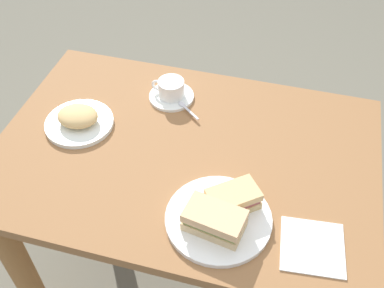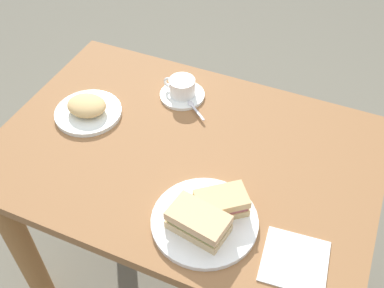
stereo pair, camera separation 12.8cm
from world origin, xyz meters
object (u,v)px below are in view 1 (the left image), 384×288
object	(u,v)px
side_plate	(79,123)
sandwich_front	(215,220)
sandwich_back	(233,199)
coffee_saucer	(172,96)
dining_table	(185,187)
coffee_cup	(171,88)
sandwich_plate	(218,219)
spoon	(185,107)
napkin	(312,247)

from	to	relation	value
side_plate	sandwich_front	bearing A→B (deg)	151.60
sandwich_front	sandwich_back	size ratio (longest dim) A/B	1.06
coffee_saucer	side_plate	distance (m)	0.30
dining_table	coffee_cup	world-z (taller)	coffee_cup
sandwich_front	coffee_cup	distance (m)	0.52
sandwich_front	coffee_cup	bearing A→B (deg)	-61.22
sandwich_plate	coffee_saucer	world-z (taller)	sandwich_plate
sandwich_back	spoon	bearing A→B (deg)	-56.66
dining_table	coffee_cup	bearing A→B (deg)	-63.98
sandwich_plate	coffee_saucer	xyz separation A→B (m)	(0.25, -0.42, -0.00)
coffee_saucer	side_plate	xyz separation A→B (m)	(0.23, 0.19, 0.00)
side_plate	spoon	bearing A→B (deg)	-153.24
sandwich_plate	coffee_cup	bearing A→B (deg)	-59.07
coffee_saucer	napkin	size ratio (longest dim) A/B	0.96
coffee_saucer	spoon	distance (m)	0.08
dining_table	spoon	xyz separation A→B (m)	(0.04, -0.17, 0.18)
dining_table	side_plate	xyz separation A→B (m)	(0.33, -0.02, 0.17)
coffee_saucer	spoon	bearing A→B (deg)	141.38
sandwich_plate	spoon	xyz separation A→B (m)	(0.19, -0.37, 0.01)
coffee_cup	side_plate	bearing A→B (deg)	40.30
spoon	coffee_cup	bearing A→B (deg)	-37.95
dining_table	side_plate	distance (m)	0.38
sandwich_front	coffee_cup	size ratio (longest dim) A/B	1.42
sandwich_front	coffee_saucer	bearing A→B (deg)	-61.37
coffee_cup	sandwich_front	bearing A→B (deg)	118.78
sandwich_front	sandwich_back	distance (m)	0.08
sandwich_plate	side_plate	world-z (taller)	same
sandwich_front	spoon	bearing A→B (deg)	-65.17
coffee_saucer	side_plate	size ratio (longest dim) A/B	0.70
sandwich_front	napkin	world-z (taller)	sandwich_front
sandwich_plate	spoon	bearing A→B (deg)	-62.89
coffee_cup	spoon	distance (m)	0.08
spoon	napkin	bearing A→B (deg)	137.48
sandwich_plate	spoon	distance (m)	0.42
dining_table	napkin	size ratio (longest dim) A/B	7.27
sandwich_front	sandwich_back	xyz separation A→B (m)	(-0.03, -0.07, -0.00)
side_plate	sandwich_plate	bearing A→B (deg)	154.75
sandwich_front	spoon	world-z (taller)	sandwich_front
dining_table	sandwich_plate	bearing A→B (deg)	125.58
sandwich_plate	napkin	xyz separation A→B (m)	(-0.23, 0.02, -0.01)
sandwich_front	spoon	size ratio (longest dim) A/B	1.83
sandwich_front	spoon	distance (m)	0.45
coffee_saucer	sandwich_front	bearing A→B (deg)	118.63
coffee_saucer	coffee_cup	distance (m)	0.03
coffee_saucer	spoon	size ratio (longest dim) A/B	1.70
coffee_cup	side_plate	world-z (taller)	coffee_cup
coffee_cup	side_plate	size ratio (longest dim) A/B	0.53
coffee_cup	napkin	bearing A→B (deg)	138.03
sandwich_plate	coffee_saucer	bearing A→B (deg)	-59.22
sandwich_front	napkin	xyz separation A→B (m)	(-0.24, -0.02, -0.04)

